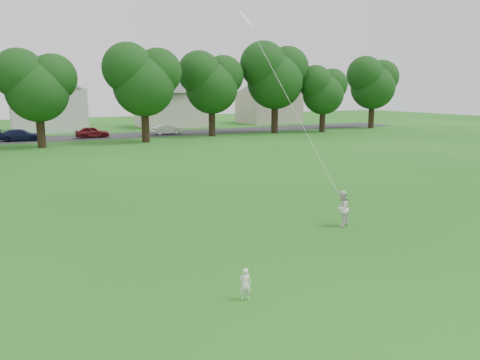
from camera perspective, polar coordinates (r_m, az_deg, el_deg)
ground at (r=13.56m, az=1.93°, el=-11.24°), size 160.00×160.00×0.00m
street at (r=53.50m, az=-21.08°, el=4.76°), size 90.00×7.00×0.01m
toddler at (r=11.81m, az=0.62°, el=-12.55°), size 0.35×0.29×0.82m
older_boy at (r=18.18m, az=12.31°, el=-3.41°), size 0.83×0.75×1.38m
kite at (r=19.27m, az=6.20°, el=9.28°), size 1.20×3.07×8.93m
tree_row at (r=47.66m, az=-17.34°, el=12.00°), size 82.71×9.28×10.90m
house_row at (r=63.07m, az=-23.78°, el=9.79°), size 75.94×14.14×9.84m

